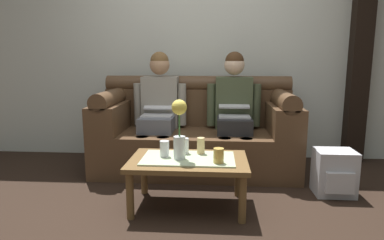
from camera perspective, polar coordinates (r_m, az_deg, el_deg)
ground_plane at (r=2.57m, az=-1.00°, el=-16.22°), size 14.00×14.00×0.00m
back_wall_patterned at (r=4.01m, az=1.21°, el=14.62°), size 6.00×0.12×2.90m
timber_pillar at (r=4.18m, az=26.72°, el=13.38°), size 0.20×0.20×2.90m
couch at (r=3.55m, az=0.69°, el=-2.28°), size 2.02×0.88×0.96m
person_left at (r=3.54m, az=-5.63°, el=2.31°), size 0.56×0.67×1.22m
person_right at (r=3.49m, az=7.10°, el=2.18°), size 0.56×0.67×1.22m
coffee_table at (r=2.63m, az=-0.62°, el=-7.59°), size 0.90×0.58×0.40m
flower_vase at (r=2.52m, az=-2.15°, el=-1.20°), size 0.11×0.11×0.45m
cup_near_left at (r=2.70m, az=1.50°, el=-4.36°), size 0.06×0.06×0.13m
cup_near_right at (r=2.71m, az=-1.21°, el=-4.36°), size 0.06×0.06×0.12m
cup_far_center at (r=2.47m, az=4.52°, el=-6.01°), size 0.08×0.08×0.11m
cup_far_left at (r=2.63m, az=-4.67°, el=-4.86°), size 0.07×0.07×0.12m
backpack_right at (r=3.15m, az=22.91°, el=-8.23°), size 0.32×0.31×0.39m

